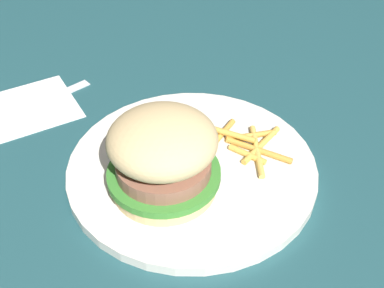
{
  "coord_description": "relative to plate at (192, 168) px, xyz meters",
  "views": [
    {
      "loc": [
        -0.17,
        -0.35,
        0.39
      ],
      "look_at": [
        0.02,
        0.02,
        0.04
      ],
      "focal_mm": 46.91,
      "sensor_mm": 36.0,
      "label": 1
    }
  ],
  "objects": [
    {
      "name": "napkin",
      "position": [
        -0.13,
        0.21,
        -0.01
      ],
      "size": [
        0.11,
        0.11,
        0.0
      ],
      "primitive_type": "cube",
      "rotation": [
        0.0,
        0.0,
        0.04
      ],
      "color": "white",
      "rests_on": "ground_plane"
    },
    {
      "name": "sandwich",
      "position": [
        -0.04,
        -0.01,
        0.05
      ],
      "size": [
        0.12,
        0.12,
        0.09
      ],
      "color": "tan",
      "rests_on": "plate"
    },
    {
      "name": "fork",
      "position": [
        -0.13,
        0.21,
        -0.0
      ],
      "size": [
        0.17,
        0.06,
        0.0
      ],
      "color": "silver",
      "rests_on": "napkin"
    },
    {
      "name": "ground_plane",
      "position": [
        -0.02,
        -0.02,
        -0.01
      ],
      "size": [
        1.6,
        1.6,
        0.0
      ],
      "primitive_type": "plane",
      "color": "#1E474C"
    },
    {
      "name": "fries_pile",
      "position": [
        0.07,
        -0.0,
        0.01
      ],
      "size": [
        0.11,
        0.1,
        0.01
      ],
      "color": "gold",
      "rests_on": "plate"
    },
    {
      "name": "plate",
      "position": [
        0.0,
        0.0,
        0.0
      ],
      "size": [
        0.28,
        0.28,
        0.01
      ],
      "primitive_type": "cylinder",
      "color": "silver",
      "rests_on": "ground_plane"
    }
  ]
}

